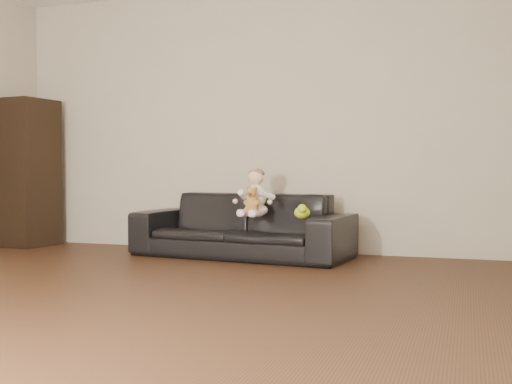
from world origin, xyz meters
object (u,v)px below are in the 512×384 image
(cabinet, at_px, (31,173))
(toy_green, at_px, (302,213))
(teddy_bear, at_px, (252,200))
(toy_rattle, at_px, (299,214))
(sofa, at_px, (242,225))
(toy_blue_disc, at_px, (317,218))
(baby, at_px, (256,195))

(cabinet, relative_size, toy_green, 9.64)
(teddy_bear, distance_m, toy_rattle, 0.43)
(sofa, xyz_separation_m, cabinet, (-2.39, 0.10, 0.48))
(teddy_bear, bearing_deg, toy_rattle, 28.66)
(sofa, distance_m, cabinet, 2.44)
(sofa, distance_m, toy_blue_disc, 0.76)
(sofa, height_order, baby, baby)
(cabinet, bearing_deg, baby, 1.50)
(cabinet, relative_size, baby, 3.56)
(baby, distance_m, toy_green, 0.52)
(baby, relative_size, toy_blue_disc, 4.45)
(cabinet, distance_m, toy_rattle, 3.00)
(baby, bearing_deg, sofa, 164.38)
(sofa, bearing_deg, toy_blue_disc, -4.95)
(teddy_bear, xyz_separation_m, toy_blue_disc, (0.56, 0.09, -0.15))
(baby, bearing_deg, toy_green, -2.16)
(cabinet, relative_size, toy_rattle, 24.91)
(toy_rattle, bearing_deg, toy_green, -63.51)
(sofa, distance_m, toy_rattle, 0.61)
(cabinet, bearing_deg, sofa, 3.74)
(teddy_bear, distance_m, toy_blue_disc, 0.59)
(cabinet, distance_m, teddy_bear, 2.60)
(toy_blue_disc, bearing_deg, toy_green, -131.25)
(toy_green, distance_m, toy_rattle, 0.14)
(baby, xyz_separation_m, toy_blue_disc, (0.57, -0.05, -0.18))
(cabinet, distance_m, toy_green, 3.07)
(baby, height_order, toy_blue_disc, baby)
(sofa, bearing_deg, toy_green, -16.20)
(teddy_bear, height_order, toy_green, teddy_bear)
(toy_rattle, height_order, toy_blue_disc, toy_rattle)
(cabinet, height_order, baby, cabinet)
(cabinet, bearing_deg, toy_rattle, 1.39)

